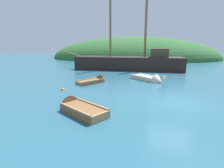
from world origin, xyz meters
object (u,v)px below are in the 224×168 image
(rowboat_outer_right, at_px, (95,81))
(rowboat_near_dock, at_px, (149,79))
(rowboat_outer_left, at_px, (78,109))
(buoy_red, at_px, (182,76))
(buoy_orange, at_px, (63,90))
(buoy_white, at_px, (65,103))
(sailing_ship, at_px, (130,65))
(buoy_yellow, at_px, (164,78))

(rowboat_outer_right, bearing_deg, rowboat_near_dock, -37.23)
(rowboat_outer_left, bearing_deg, rowboat_near_dock, -78.61)
(rowboat_outer_right, xyz_separation_m, buoy_red, (8.31, 5.21, -0.08))
(buoy_orange, xyz_separation_m, buoy_white, (1.46, -2.70, 0.00))
(rowboat_outer_left, height_order, buoy_red, rowboat_outer_left)
(rowboat_outer_left, bearing_deg, buoy_white, -9.38)
(sailing_ship, bearing_deg, buoy_yellow, 126.27)
(sailing_ship, distance_m, buoy_red, 7.36)
(rowboat_near_dock, xyz_separation_m, buoy_white, (-4.85, -7.46, -0.13))
(buoy_orange, xyz_separation_m, buoy_red, (9.89, 8.34, 0.00))
(rowboat_outer_left, bearing_deg, buoy_yellow, -81.78)
(buoy_white, height_order, buoy_red, buoy_white)
(sailing_ship, bearing_deg, buoy_orange, 74.39)
(rowboat_outer_right, bearing_deg, buoy_orange, -172.99)
(rowboat_outer_right, bearing_deg, buoy_red, -24.17)
(buoy_orange, relative_size, buoy_white, 0.87)
(rowboat_outer_right, height_order, buoy_white, rowboat_outer_right)
(rowboat_outer_left, bearing_deg, sailing_ship, -59.86)
(sailing_ship, relative_size, buoy_orange, 57.36)
(rowboat_near_dock, distance_m, rowboat_outer_left, 9.36)
(buoy_orange, bearing_deg, rowboat_outer_right, 63.27)
(buoy_red, bearing_deg, rowboat_outer_right, -147.91)
(sailing_ship, bearing_deg, rowboat_outer_left, 87.41)
(rowboat_near_dock, height_order, buoy_yellow, rowboat_near_dock)
(sailing_ship, distance_m, buoy_white, 15.41)
(sailing_ship, height_order, buoy_orange, sailing_ship)
(sailing_ship, height_order, buoy_yellow, sailing_ship)
(sailing_ship, xyz_separation_m, buoy_red, (6.03, -4.17, -0.64))
(rowboat_outer_right, xyz_separation_m, buoy_yellow, (6.28, 3.61, -0.08))
(rowboat_outer_right, distance_m, rowboat_near_dock, 5.01)
(sailing_ship, bearing_deg, buoy_red, 146.85)
(rowboat_near_dock, bearing_deg, rowboat_outer_left, -68.13)
(sailing_ship, bearing_deg, rowboat_outer_right, 77.86)
(rowboat_outer_right, height_order, rowboat_outer_left, rowboat_outer_left)
(buoy_yellow, bearing_deg, sailing_ship, 124.74)
(rowboat_near_dock, bearing_deg, buoy_red, 89.78)
(rowboat_outer_left, height_order, buoy_orange, rowboat_outer_left)
(buoy_orange, distance_m, buoy_red, 12.94)
(buoy_red, bearing_deg, buoy_white, -127.35)
(sailing_ship, height_order, buoy_white, sailing_ship)
(sailing_ship, height_order, buoy_red, sailing_ship)
(buoy_orange, height_order, buoy_white, buoy_white)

